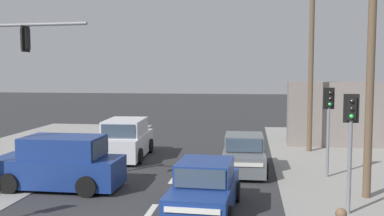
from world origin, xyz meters
name	(u,v)px	position (x,y,z in m)	size (l,w,h in m)	color
lane_dash_mid	(147,216)	(0.00, 3.00, 0.00)	(0.20, 2.40, 0.01)	silver
lane_dash_far	(176,176)	(0.00, 8.00, 0.00)	(0.20, 2.40, 0.01)	silver
utility_pole_midground_right	(371,51)	(6.80, 5.81, 4.88)	(1.80, 0.26, 9.28)	brown
utility_pole_background_right	(311,54)	(6.01, 14.35, 5.08)	(1.80, 0.26, 9.68)	brown
traffic_signal_mast	(2,83)	(-5.18, 4.43, 3.83)	(3.68, 0.48, 6.00)	slate
pedestal_signal_right_kerb	(351,133)	(5.84, 3.98, 2.42)	(0.44, 0.30, 3.56)	slate
pedestal_signal_far_median	(328,117)	(5.99, 8.63, 2.42)	(0.44, 0.31, 3.56)	slate
sedan_oncoming_near	(205,189)	(1.62, 3.60, 0.70)	(2.05, 4.31, 1.56)	navy
suv_oncoming_mid	(126,140)	(-3.00, 11.40, 0.88)	(2.23, 4.62, 1.90)	silver
sedan_receding_far	(244,155)	(2.69, 9.29, 0.70)	(1.93, 4.26, 1.56)	slate
suv_kerbside_parked	(60,164)	(-3.80, 5.62, 0.88)	(4.56, 2.10, 1.90)	navy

